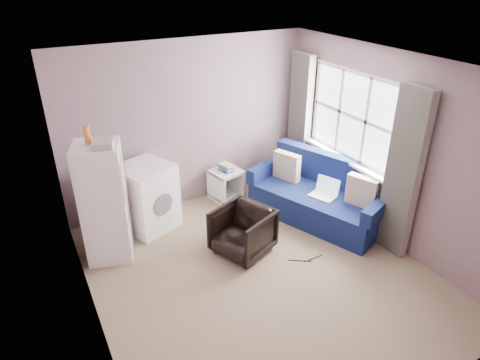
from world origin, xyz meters
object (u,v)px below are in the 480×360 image
object	(u,v)px
fridge	(104,202)
washing_machine	(147,196)
sofa	(321,197)
side_table	(226,182)
armchair	(243,229)

from	to	relation	value
fridge	washing_machine	world-z (taller)	fridge
washing_machine	sofa	size ratio (longest dim) A/B	0.43
fridge	washing_machine	size ratio (longest dim) A/B	1.85
fridge	side_table	xyz separation A→B (m)	(1.98, 0.62, -0.50)
armchair	sofa	bearing A→B (deg)	76.43
armchair	sofa	size ratio (longest dim) A/B	0.31
washing_machine	fridge	bearing A→B (deg)	-169.36
side_table	sofa	size ratio (longest dim) A/B	0.27
fridge	sofa	size ratio (longest dim) A/B	0.80
armchair	side_table	world-z (taller)	armchair
washing_machine	side_table	bearing A→B (deg)	-14.22
washing_machine	side_table	size ratio (longest dim) A/B	1.58
armchair	sofa	world-z (taller)	sofa
washing_machine	sofa	distance (m)	2.51
armchair	fridge	xyz separation A→B (m)	(-1.53, 0.75, 0.44)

